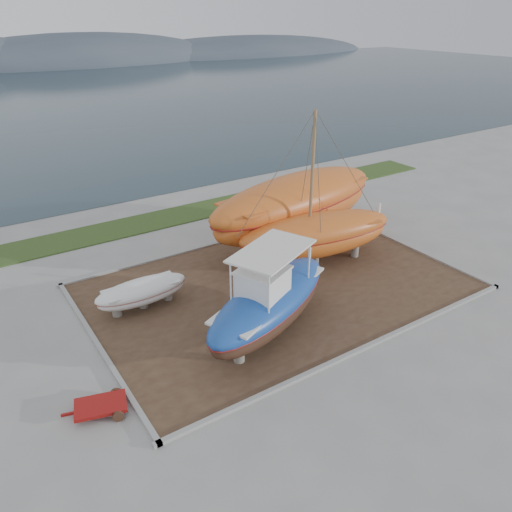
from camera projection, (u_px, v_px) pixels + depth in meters
ground at (330, 325)px, 22.13m from camera, size 140.00×140.00×0.00m
dirt_patch at (278, 287)px, 25.10m from camera, size 18.00×12.00×0.06m
curb_frame at (278, 286)px, 25.08m from camera, size 18.60×12.60×0.15m
grass_strip at (178, 215)px, 33.68m from camera, size 44.00×3.00×0.08m
sea at (20, 102)px, 74.34m from camera, size 260.00×100.00×0.04m
blue_caique at (270, 293)px, 20.71m from camera, size 8.43×5.62×3.90m
white_dinghy at (142, 295)px, 23.08m from camera, size 4.42×1.73×1.32m
orange_sailboat at (319, 192)px, 25.39m from camera, size 9.16×4.14×8.28m
orange_bare_hull at (296, 211)px, 28.84m from camera, size 12.69×5.49×4.03m
red_trailer at (101, 408)px, 17.30m from camera, size 2.89×1.99×0.37m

